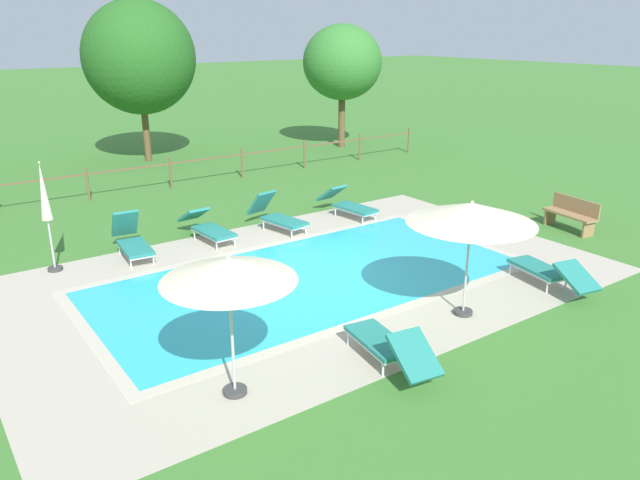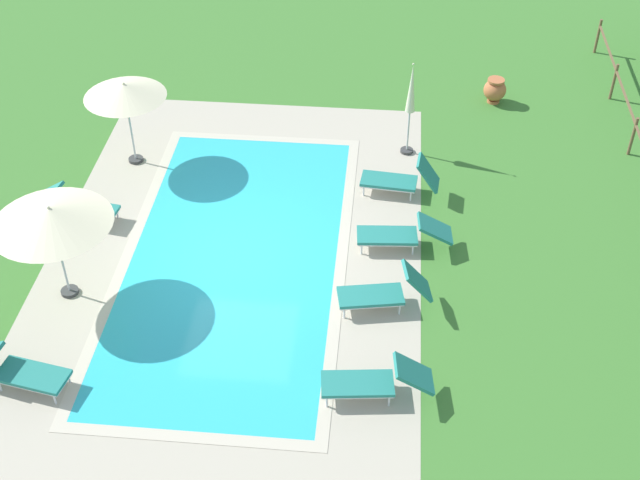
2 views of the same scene
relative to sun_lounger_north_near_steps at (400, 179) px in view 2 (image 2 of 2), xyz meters
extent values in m
plane|color=#3D752D|center=(2.69, -3.49, -0.40)|extent=(160.00, 160.00, 0.00)
cube|color=#B2A893|center=(2.69, -3.49, -0.40)|extent=(12.80, 8.00, 0.01)
cube|color=#2DB7C6|center=(2.69, -3.49, -0.39)|extent=(9.17, 4.37, 0.01)
cube|color=#C0B59F|center=(2.69, -1.18, -0.39)|extent=(9.65, 0.24, 0.01)
cube|color=#C0B59F|center=(2.69, -5.79, -0.39)|extent=(9.65, 0.24, 0.01)
cube|color=#C0B59F|center=(7.40, -3.49, -0.39)|extent=(0.24, 4.37, 0.01)
cube|color=#C0B59F|center=(-2.01, -3.49, -0.39)|extent=(0.24, 4.37, 0.01)
cube|color=#237A70|center=(-0.03, -0.26, -0.08)|extent=(0.72, 1.35, 0.07)
cube|color=#237A70|center=(0.06, 0.63, 0.26)|extent=(0.65, 0.60, 0.73)
cube|color=silver|center=(-0.03, -0.26, -0.14)|extent=(0.69, 1.32, 0.04)
cylinder|color=silver|center=(0.18, -0.83, -0.26)|extent=(0.04, 0.04, 0.28)
cylinder|color=silver|center=(-0.33, -0.78, -0.26)|extent=(0.04, 0.04, 0.28)
cylinder|color=silver|center=(0.28, 0.27, -0.26)|extent=(0.04, 0.04, 0.28)
cylinder|color=silver|center=(-0.23, 0.32, -0.26)|extent=(0.04, 0.04, 0.28)
cube|color=#237A70|center=(6.20, -0.64, -0.08)|extent=(0.74, 1.36, 0.07)
cube|color=#237A70|center=(6.09, 0.35, 0.16)|extent=(0.68, 0.79, 0.54)
cube|color=silver|center=(6.20, -0.64, -0.14)|extent=(0.71, 1.33, 0.04)
cylinder|color=silver|center=(6.52, -1.16, -0.26)|extent=(0.04, 0.04, 0.28)
cylinder|color=silver|center=(6.01, -1.21, -0.26)|extent=(0.04, 0.04, 0.28)
cylinder|color=silver|center=(6.40, -0.06, -0.26)|extent=(0.04, 0.04, 0.28)
cylinder|color=silver|center=(5.89, -0.11, -0.26)|extent=(0.04, 0.04, 0.28)
cube|color=#237A70|center=(3.91, -0.51, -0.08)|extent=(0.83, 1.39, 0.07)
cube|color=#237A70|center=(3.74, 0.39, 0.24)|extent=(0.70, 0.69, 0.69)
cube|color=silver|center=(3.91, -0.51, -0.14)|extent=(0.79, 1.36, 0.04)
cylinder|color=silver|center=(4.26, -1.00, -0.26)|extent=(0.04, 0.04, 0.28)
cylinder|color=silver|center=(3.76, -1.10, -0.26)|extent=(0.04, 0.04, 0.28)
cylinder|color=silver|center=(4.06, 0.08, -0.26)|extent=(0.04, 0.04, 0.28)
cylinder|color=silver|center=(3.56, -0.01, -0.26)|extent=(0.04, 0.04, 0.28)
cube|color=#237A70|center=(1.70, -6.93, -0.08)|extent=(0.79, 1.37, 0.07)
cube|color=#237A70|center=(1.55, -7.92, 0.15)|extent=(0.70, 0.82, 0.52)
cube|color=silver|center=(1.70, -6.93, -0.14)|extent=(0.75, 1.34, 0.04)
cylinder|color=silver|center=(1.53, -6.35, -0.26)|extent=(0.04, 0.04, 0.28)
cylinder|color=silver|center=(2.03, -6.43, -0.26)|extent=(0.04, 0.04, 0.28)
cylinder|color=silver|center=(1.36, -7.44, -0.26)|extent=(0.04, 0.04, 0.28)
cylinder|color=silver|center=(1.87, -7.52, -0.26)|extent=(0.04, 0.04, 0.28)
cube|color=#237A70|center=(1.99, -0.24, -0.08)|extent=(0.69, 1.34, 0.07)
cube|color=#237A70|center=(1.92, 0.78, 0.12)|extent=(0.65, 0.81, 0.47)
cube|color=silver|center=(1.99, -0.24, -0.14)|extent=(0.66, 1.31, 0.04)
cylinder|color=silver|center=(2.28, -0.77, -0.26)|extent=(0.04, 0.04, 0.28)
cylinder|color=silver|center=(1.78, -0.81, -0.26)|extent=(0.04, 0.04, 0.28)
cylinder|color=silver|center=(2.20, 0.33, -0.26)|extent=(0.04, 0.04, 0.28)
cylinder|color=silver|center=(1.69, 0.30, -0.26)|extent=(0.04, 0.04, 0.28)
cube|color=#237A70|center=(6.54, -6.48, -0.08)|extent=(0.83, 1.39, 0.07)
cube|color=silver|center=(6.54, -6.48, -0.14)|extent=(0.80, 1.36, 0.04)
cylinder|color=silver|center=(6.39, -5.89, -0.26)|extent=(0.04, 0.04, 0.28)
cylinder|color=silver|center=(6.90, -5.99, -0.26)|extent=(0.04, 0.04, 0.28)
cylinder|color=silver|center=(6.19, -6.98, -0.26)|extent=(0.04, 0.04, 0.28)
cylinder|color=silver|center=(6.69, -7.08, -0.26)|extent=(0.04, 0.04, 0.28)
cylinder|color=#383838|center=(-0.74, -6.52, -0.36)|extent=(0.36, 0.36, 0.08)
cylinder|color=#B2B5B7|center=(-0.74, -6.52, 0.67)|extent=(0.04, 0.04, 2.13)
cone|color=beige|center=(-0.74, -6.52, 1.59)|extent=(1.94, 1.94, 0.33)
sphere|color=beige|center=(-0.74, -6.52, 1.76)|extent=(0.06, 0.06, 0.06)
cylinder|color=#383838|center=(4.05, -6.65, -0.36)|extent=(0.36, 0.36, 0.08)
cylinder|color=#B2B5B7|center=(4.05, -6.65, 0.69)|extent=(0.04, 0.04, 2.18)
cone|color=beige|center=(4.05, -6.65, 1.61)|extent=(2.35, 2.35, 0.37)
sphere|color=beige|center=(4.05, -6.65, 1.81)|extent=(0.06, 0.06, 0.06)
cylinder|color=#383838|center=(-1.74, 0.15, -0.36)|extent=(0.32, 0.32, 0.08)
cylinder|color=#B2B5B7|center=(-1.74, 0.15, 0.20)|extent=(0.04, 0.04, 1.20)
cone|color=beige|center=(-1.74, 0.15, 1.42)|extent=(0.23, 0.23, 1.24)
sphere|color=beige|center=(-1.74, 0.15, 2.06)|extent=(0.05, 0.05, 0.05)
cylinder|color=#B7663D|center=(-4.41, 2.47, -0.36)|extent=(0.33, 0.33, 0.08)
ellipsoid|color=#B7663D|center=(-4.41, 2.47, -0.03)|extent=(0.61, 0.61, 0.59)
cylinder|color=#B7663D|center=(-4.41, 2.47, 0.27)|extent=(0.46, 0.46, 0.06)
cylinder|color=brown|center=(-7.60, 5.68, 0.13)|extent=(0.08, 0.08, 1.05)
cylinder|color=brown|center=(-4.88, 5.68, 0.13)|extent=(0.08, 0.08, 1.05)
cylinder|color=brown|center=(-2.15, 5.68, 0.13)|extent=(0.08, 0.08, 1.05)
camera|label=1|loc=(-4.24, -13.66, 4.76)|focal=34.33mm
camera|label=2|loc=(16.26, -0.39, 11.62)|focal=47.91mm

